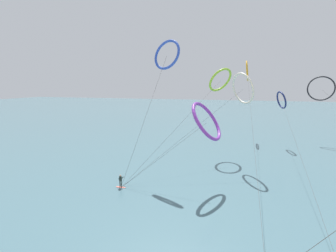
% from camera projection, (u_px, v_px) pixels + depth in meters
% --- Properties ---
extents(sea_water, '(400.00, 200.00, 0.08)m').
position_uv_depth(sea_water, '(221.00, 114.00, 106.89)').
color(sea_water, '#476B75').
rests_on(sea_water, ground).
extents(surfer_coral, '(1.40, 0.68, 1.70)m').
position_uv_depth(surfer_coral, '(121.00, 182.00, 30.12)').
color(surfer_coral, '#EA7260').
rests_on(surfer_coral, ground).
extents(kite_navy, '(2.93, 42.28, 11.78)m').
position_uv_depth(kite_navy, '(281.00, 100.00, 49.38)').
color(kite_navy, navy).
rests_on(kite_navy, ground).
extents(kite_charcoal, '(5.46, 52.49, 14.96)m').
position_uv_depth(kite_charcoal, '(321.00, 89.00, 52.25)').
color(kite_charcoal, black).
rests_on(kite_charcoal, ground).
extents(kite_amber, '(1.12, 50.37, 18.71)m').
position_uv_depth(kite_amber, '(247.00, 71.00, 56.46)').
color(kite_amber, orange).
rests_on(kite_amber, ground).
extents(kite_ivory, '(16.68, 15.66, 14.93)m').
position_uv_depth(kite_ivory, '(243.00, 89.00, 36.51)').
color(kite_ivory, silver).
rests_on(kite_ivory, ground).
extents(kite_lime, '(13.36, 21.88, 16.04)m').
position_uv_depth(kite_lime, '(220.00, 80.00, 42.91)').
color(kite_lime, '#8CC62D').
rests_on(kite_lime, ground).
extents(kite_cobalt, '(6.31, 9.22, 19.39)m').
position_uv_depth(kite_cobalt, '(167.00, 55.00, 33.35)').
color(kite_cobalt, '#2647B7').
rests_on(kite_cobalt, ground).
extents(kite_violet, '(12.62, 6.59, 10.99)m').
position_uv_depth(kite_violet, '(207.00, 121.00, 29.23)').
color(kite_violet, purple).
rests_on(kite_violet, ground).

